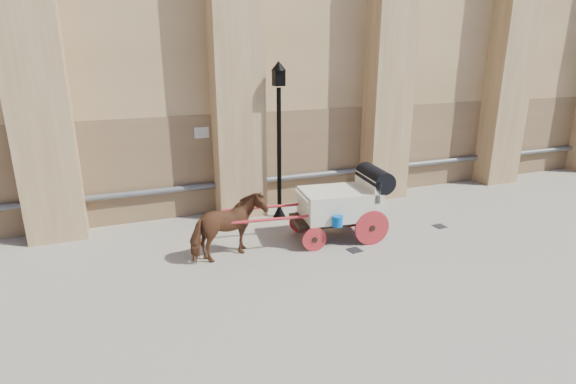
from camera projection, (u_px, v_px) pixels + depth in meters
name	position (u px, v px, depth m)	size (l,w,h in m)	color
ground	(321.00, 256.00, 10.88)	(90.00, 90.00, 0.00)	gray
horse	(228.00, 228.00, 10.57)	(0.83, 1.83, 1.54)	brown
carriage	(344.00, 201.00, 11.68)	(4.37, 1.66, 1.87)	black
street_lamp	(279.00, 137.00, 12.76)	(0.42, 0.42, 4.50)	black
drain_grate_near	(355.00, 250.00, 11.18)	(0.32, 0.32, 0.01)	black
drain_grate_far	(440.00, 226.00, 12.71)	(0.32, 0.32, 0.01)	black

